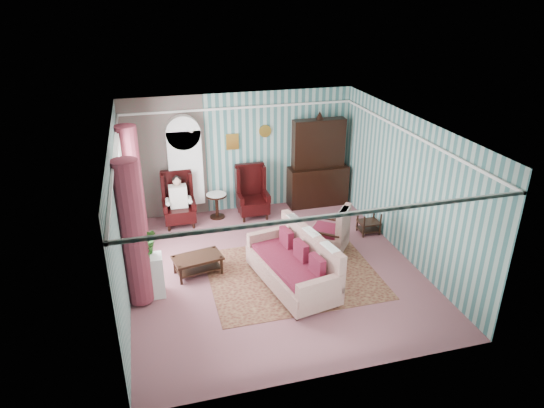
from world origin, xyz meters
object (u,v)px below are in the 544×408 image
object	(u,v)px
wingback_left	(178,200)
seated_woman	(179,201)
wingback_right	(253,192)
floral_armchair	(328,228)
bookcase	(186,173)
dresser_hutch	(319,160)
sofa	(292,264)
coffee_table	(198,265)
round_side_table	(217,206)
plant_stand	(148,277)
nest_table	(369,222)

from	to	relation	value
wingback_left	seated_woman	xyz separation A→B (m)	(0.00, 0.00, -0.04)
wingback_right	seated_woman	distance (m)	1.75
seated_woman	floral_armchair	size ratio (longest dim) A/B	1.09
bookcase	dresser_hutch	size ratio (longest dim) A/B	0.95
sofa	floral_armchair	distance (m)	1.54
bookcase	coffee_table	size ratio (longest dim) A/B	2.43
round_side_table	floral_armchair	size ratio (longest dim) A/B	0.55
plant_stand	coffee_table	bearing A→B (deg)	28.16
bookcase	round_side_table	xyz separation A→B (m)	(0.65, -0.24, -0.82)
round_side_table	sofa	xyz separation A→B (m)	(0.86, -3.27, 0.17)
round_side_table	coffee_table	size ratio (longest dim) A/B	0.65
sofa	seated_woman	bearing A→B (deg)	18.22
wingback_left	wingback_right	distance (m)	1.75
plant_stand	wingback_left	bearing A→B (deg)	73.78
bookcase	sofa	xyz separation A→B (m)	(1.51, -3.51, -0.65)
sofa	bookcase	bearing A→B (deg)	12.06
wingback_right	coffee_table	distance (m)	2.80
wingback_left	plant_stand	size ratio (longest dim) A/B	1.56
plant_stand	coffee_table	distance (m)	1.09
coffee_table	dresser_hutch	bearing A→B (deg)	36.83
wingback_right	floral_armchair	distance (m)	2.36
seated_woman	round_side_table	size ratio (longest dim) A/B	1.97
seated_woman	plant_stand	world-z (taller)	seated_woman
seated_woman	floral_armchair	world-z (taller)	seated_woman
round_side_table	plant_stand	distance (m)	3.36
floral_armchair	seated_woman	bearing A→B (deg)	92.03
wingback_right	nest_table	world-z (taller)	wingback_right
wingback_left	round_side_table	distance (m)	0.97
nest_table	sofa	xyz separation A→B (m)	(-2.31, -1.57, 0.20)
dresser_hutch	coffee_table	world-z (taller)	dresser_hutch
wingback_left	plant_stand	xyz separation A→B (m)	(-0.80, -2.75, -0.22)
seated_woman	wingback_right	bearing A→B (deg)	0.00
wingback_right	plant_stand	world-z (taller)	wingback_right
floral_armchair	coffee_table	size ratio (longest dim) A/B	1.18
round_side_table	nest_table	xyz separation A→B (m)	(3.17, -1.70, -0.03)
round_side_table	nest_table	world-z (taller)	round_side_table
nest_table	wingback_left	bearing A→B (deg)	159.15
wingback_right	floral_armchair	size ratio (longest dim) A/B	1.15
floral_armchair	coffee_table	world-z (taller)	floral_armchair
coffee_table	round_side_table	bearing A→B (deg)	72.38
wingback_right	round_side_table	distance (m)	0.92
plant_stand	nest_table	bearing A→B (deg)	13.84
round_side_table	nest_table	size ratio (longest dim) A/B	1.11
wingback_right	round_side_table	world-z (taller)	wingback_right
dresser_hutch	plant_stand	xyz separation A→B (m)	(-4.30, -3.02, -0.78)
dresser_hutch	seated_woman	bearing A→B (deg)	-175.59
seated_woman	round_side_table	world-z (taller)	seated_woman
bookcase	round_side_table	distance (m)	1.07
wingback_right	sofa	xyz separation A→B (m)	(0.01, -3.12, -0.15)
seated_woman	nest_table	bearing A→B (deg)	-20.85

